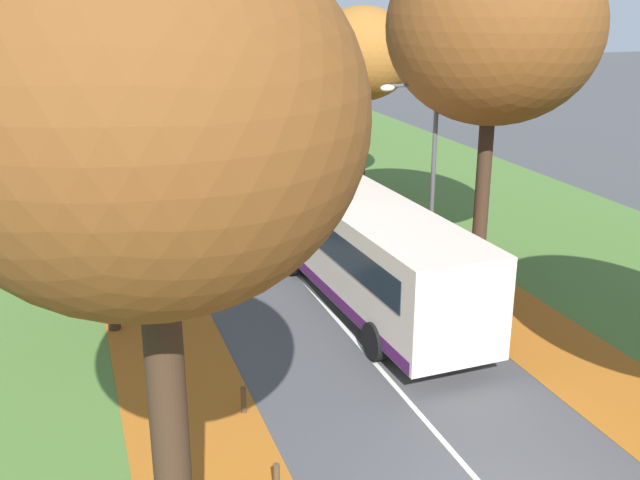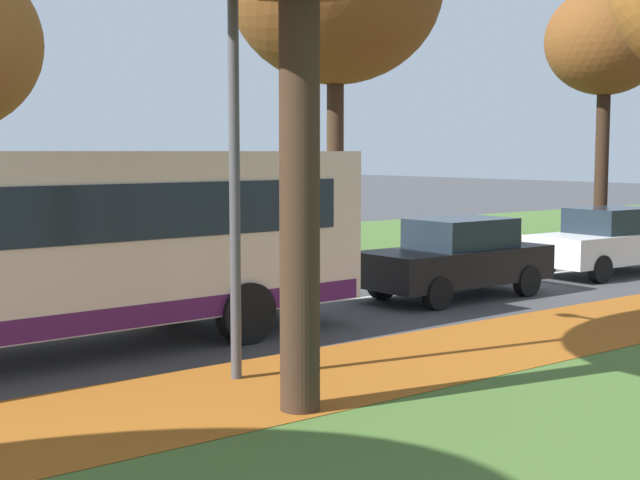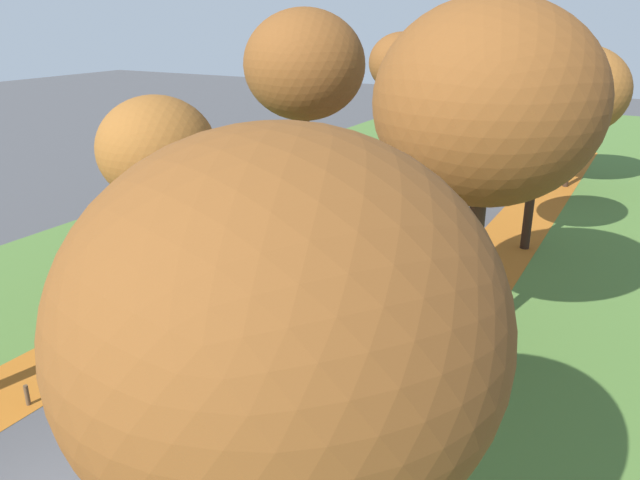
# 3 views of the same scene
# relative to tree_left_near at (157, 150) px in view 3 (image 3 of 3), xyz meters

# --- Properties ---
(grass_verge_left) EXTENTS (12.00, 90.00, 0.01)m
(grass_verge_left) POSITION_rel_tree_left_near_xyz_m (-3.43, 9.78, -5.20)
(grass_verge_left) COLOR #476B2D
(grass_verge_left) RESTS_ON ground
(leaf_litter_left) EXTENTS (2.80, 60.00, 0.00)m
(leaf_litter_left) POSITION_rel_tree_left_near_xyz_m (1.17, 3.78, -5.19)
(leaf_litter_left) COLOR #9E5619
(leaf_litter_left) RESTS_ON grass_verge_left
(grass_verge_right) EXTENTS (12.00, 90.00, 0.01)m
(grass_verge_right) POSITION_rel_tree_left_near_xyz_m (14.97, 9.78, -5.20)
(grass_verge_right) COLOR #476B2D
(grass_verge_right) RESTS_ON ground
(leaf_litter_right) EXTENTS (2.80, 60.00, 0.00)m
(leaf_litter_right) POSITION_rel_tree_left_near_xyz_m (10.37, 3.78, -5.19)
(leaf_litter_right) COLOR #9E5619
(leaf_litter_right) RESTS_ON grass_verge_right
(road_centre_line) EXTENTS (0.12, 80.00, 0.01)m
(road_centre_line) POSITION_rel_tree_left_near_xyz_m (5.77, 9.78, -5.20)
(road_centre_line) COLOR silver
(road_centre_line) RESTS_ON ground
(tree_left_near) EXTENTS (4.25, 4.25, 7.13)m
(tree_left_near) POSITION_rel_tree_left_near_xyz_m (0.00, 0.00, 0.00)
(tree_left_near) COLOR #382619
(tree_left_near) RESTS_ON ground
(tree_left_mid) EXTENTS (5.89, 5.89, 10.11)m
(tree_left_mid) POSITION_rel_tree_left_near_xyz_m (0.10, 10.36, 2.22)
(tree_left_mid) COLOR #382619
(tree_left_mid) RESTS_ON ground
(tree_left_far) EXTENTS (4.21, 4.21, 8.74)m
(tree_left_far) POSITION_rel_tree_left_near_xyz_m (0.40, 22.19, 1.57)
(tree_left_far) COLOR black
(tree_left_far) RESTS_ON ground
(tree_right_nearest) EXTENTS (5.84, 5.84, 8.61)m
(tree_right_nearest) POSITION_rel_tree_left_near_xyz_m (11.87, -10.45, 0.77)
(tree_right_nearest) COLOR black
(tree_right_nearest) RESTS_ON ground
(tree_right_near) EXTENTS (6.32, 6.32, 10.33)m
(tree_right_near) POSITION_rel_tree_left_near_xyz_m (11.43, 0.90, 2.26)
(tree_right_near) COLOR #382619
(tree_right_near) RESTS_ON ground
(tree_right_mid) EXTENTS (4.27, 4.27, 7.92)m
(tree_right_mid) POSITION_rel_tree_left_near_xyz_m (11.24, 10.50, 0.76)
(tree_right_mid) COLOR black
(tree_right_mid) RESTS_ON ground
(tree_right_far) EXTENTS (5.66, 5.66, 8.20)m
(tree_right_far) POSITION_rel_tree_left_near_xyz_m (11.16, 22.42, 0.45)
(tree_right_far) COLOR black
(tree_right_far) RESTS_ON ground
(bollard_third) EXTENTS (0.12, 0.12, 0.60)m
(bollard_third) POSITION_rel_tree_left_near_xyz_m (2.19, -7.93, -4.90)
(bollard_third) COLOR #4C3823
(bollard_third) RESTS_ON ground
(bollard_fourth) EXTENTS (0.12, 0.12, 0.61)m
(bollard_fourth) POSITION_rel_tree_left_near_xyz_m (2.27, -5.14, -4.90)
(bollard_fourth) COLOR #4C3823
(bollard_fourth) RESTS_ON ground
(streetlamp_right) EXTENTS (1.89, 0.28, 6.00)m
(streetlamp_right) POSITION_rel_tree_left_near_xyz_m (9.44, 1.07, -1.47)
(streetlamp_right) COLOR #47474C
(streetlamp_right) RESTS_ON ground
(bus) EXTENTS (2.94, 10.49, 2.98)m
(bus) POSITION_rel_tree_left_near_xyz_m (6.92, -0.56, -3.50)
(bus) COLOR beige
(bus) RESTS_ON ground
(car_black_lead) EXTENTS (1.81, 4.22, 1.62)m
(car_black_lead) POSITION_rel_tree_left_near_xyz_m (6.91, 8.14, -4.39)
(car_black_lead) COLOR black
(car_black_lead) RESTS_ON ground
(car_white_following) EXTENTS (1.87, 4.24, 1.62)m
(car_white_following) POSITION_rel_tree_left_near_xyz_m (6.73, 13.56, -4.39)
(car_white_following) COLOR silver
(car_white_following) RESTS_ON ground
(car_silver_third_in_line) EXTENTS (1.89, 4.25, 1.62)m
(car_silver_third_in_line) POSITION_rel_tree_left_near_xyz_m (6.95, 20.15, -4.39)
(car_silver_third_in_line) COLOR #B7BABF
(car_silver_third_in_line) RESTS_ON ground
(car_blue_fourth_in_line) EXTENTS (1.91, 4.26, 1.62)m
(car_blue_fourth_in_line) POSITION_rel_tree_left_near_xyz_m (7.20, 26.07, -4.39)
(car_blue_fourth_in_line) COLOR #233D9E
(car_blue_fourth_in_line) RESTS_ON ground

